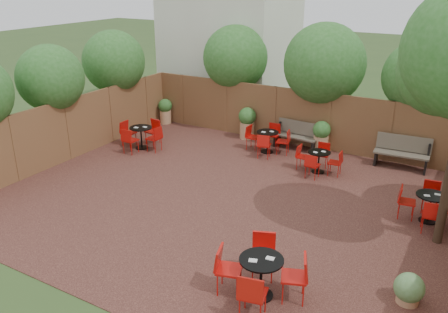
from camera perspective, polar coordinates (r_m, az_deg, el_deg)
The scene contains 10 objects.
ground at distance 12.67m, azimuth 0.78°, elevation -5.34°, with size 80.00×80.00×0.00m, color #354F23.
courtyard_paving at distance 12.67m, azimuth 0.78°, elevation -5.30°, with size 12.00×10.00×0.02m, color #381B17.
fence_back at distance 16.55m, azimuth 9.33°, elevation 4.64°, with size 12.00×0.08×2.00m, color brown.
fence_left at distance 15.88m, azimuth -18.46°, elevation 3.08°, with size 0.08×10.00×2.00m, color brown.
neighbour_building at distance 20.56m, azimuth 0.82°, elevation 16.69°, with size 5.00×4.00×8.00m, color silver.
overhang_foliage at distance 14.80m, azimuth 4.74°, elevation 9.81°, with size 15.74×10.57×2.78m.
park_bench_left at distance 16.36m, azimuth 8.85°, elevation 2.64°, with size 1.55×0.59×0.94m.
park_bench_right at distance 15.54m, azimuth 20.86°, elevation 0.55°, with size 1.66×0.64×1.01m.
bistro_tables at distance 12.98m, azimuth 5.19°, elevation -2.52°, with size 10.92×8.61×0.94m.
planters at distance 15.52m, azimuth 7.29°, elevation 2.09°, with size 11.84×4.63×1.16m.
Camera 1 is at (5.51, -9.88, 5.72)m, focal length 37.56 mm.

